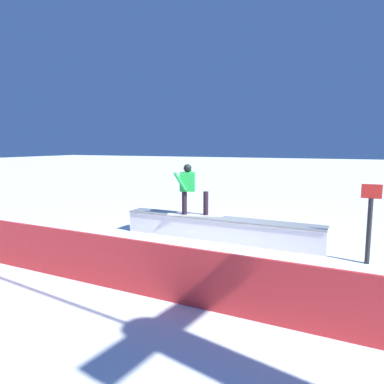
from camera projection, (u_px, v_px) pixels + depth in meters
name	position (u px, v px, depth m)	size (l,w,h in m)	color
ground_plane	(219.00, 240.00, 9.43)	(120.00, 120.00, 0.00)	white
grind_box	(219.00, 230.00, 9.39)	(5.48, 0.83, 0.62)	white
snowboarder	(190.00, 188.00, 9.58)	(1.55, 0.72, 1.40)	silver
safety_fence	(143.00, 268.00, 5.91)	(13.19, 0.06, 0.94)	red
trail_marker	(370.00, 221.00, 7.45)	(0.40, 0.10, 1.72)	#262628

